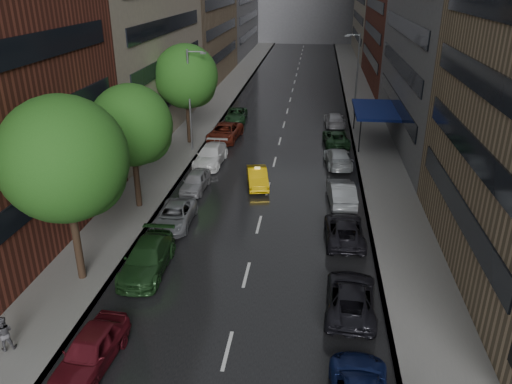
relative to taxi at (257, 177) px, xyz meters
The scene contains 13 objects.
road 27.53m from the taxi, 88.20° to the left, with size 14.00×140.00×0.01m, color black.
sidewalk_left 28.69m from the taxi, 106.48° to the left, with size 4.00×140.00×0.15m, color gray.
sidewalk_right 29.23m from the taxi, 70.27° to the left, with size 4.00×140.00×0.15m, color gray.
tree_near 17.08m from the taxi, 119.00° to the right, with size 6.21×6.21×9.90m.
tree_mid 10.51m from the taxi, 147.89° to the right, with size 5.41×5.41×8.62m.
tree_far 13.71m from the taxi, 128.38° to the left, with size 5.87×5.87×9.36m.
taxi is the anchor object (origin of this frame).
parked_cars_left 4.54m from the taxi, behind, with size 3.16×43.38×1.61m.
parked_cars_right 6.57m from the taxi, 17.57° to the right, with size 2.69×43.56×1.60m.
ped_black_umbrella 21.44m from the taxi, 113.43° to the right, with size 0.98×0.98×2.09m.
street_lamp_left 11.00m from the taxi, 132.41° to the left, with size 1.74×0.22×9.00m.
street_lamp_right 24.45m from the taxi, 69.12° to the left, with size 1.74×0.22×9.00m.
awning 16.10m from the taxi, 51.78° to the left, with size 4.00×8.00×3.12m.
Camera 1 is at (3.26, -12.74, 14.84)m, focal length 35.00 mm.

